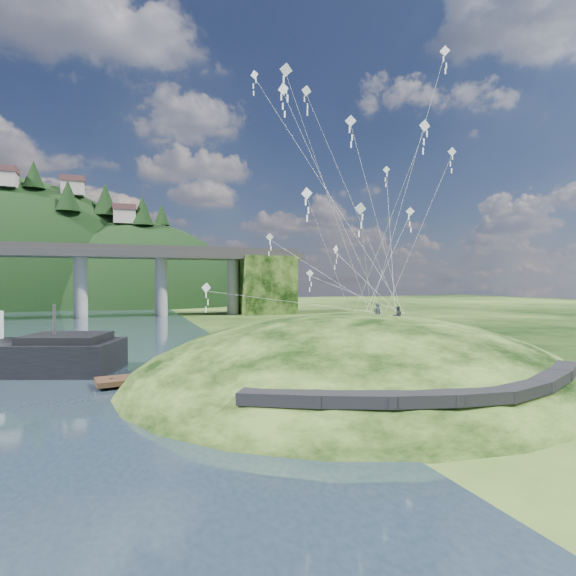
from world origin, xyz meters
name	(u,v)px	position (x,y,z in m)	size (l,w,h in m)	color
ground	(263,396)	(0.00, 0.00, 0.00)	(320.00, 320.00, 0.00)	black
grass_hill	(355,400)	(8.00, 2.00, -1.50)	(36.00, 32.00, 13.00)	black
footpath	(457,388)	(7.46, -9.74, 2.08)	(22.29, 5.84, 0.83)	black
bridge	(24,269)	(-26.46, 70.07, 9.70)	(160.00, 11.00, 15.00)	#2D2B2B
wooden_dock	(198,373)	(-3.18, 6.68, 0.46)	(14.92, 4.41, 1.05)	#321F14
kite_flyers	(389,305)	(10.83, 1.82, 5.73)	(1.42, 2.50, 1.83)	#282B35
kite_swarm	(329,175)	(6.64, 3.90, 15.89)	(20.26, 16.56, 19.96)	white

